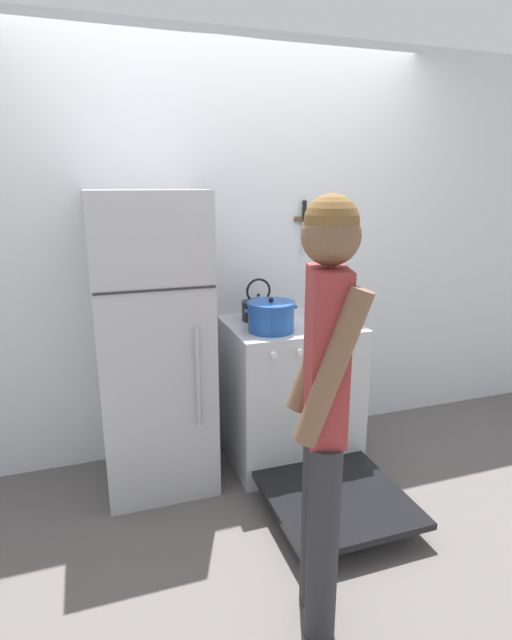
{
  "coord_description": "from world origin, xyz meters",
  "views": [
    {
      "loc": [
        -0.82,
        -2.99,
        1.71
      ],
      "look_at": [
        0.03,
        -0.47,
        0.97
      ],
      "focal_mm": 28.0,
      "sensor_mm": 36.0,
      "label": 1
    }
  ],
  "objects_px": {
    "refrigerator": "(152,344)",
    "dutch_oven_pot": "(271,316)",
    "utensil_jar": "(310,303)",
    "tea_kettle": "(259,307)",
    "stove_range": "(291,394)",
    "person": "(324,401)"
  },
  "relations": [
    {
      "from": "refrigerator",
      "to": "dutch_oven_pot",
      "type": "bearing_deg",
      "value": -12.18
    },
    {
      "from": "dutch_oven_pot",
      "to": "utensil_jar",
      "type": "height_order",
      "value": "utensil_jar"
    },
    {
      "from": "stove_range",
      "to": "utensil_jar",
      "type": "height_order",
      "value": "utensil_jar"
    },
    {
      "from": "stove_range",
      "to": "dutch_oven_pot",
      "type": "distance_m",
      "value": 0.57
    },
    {
      "from": "refrigerator",
      "to": "dutch_oven_pot",
      "type": "xyz_separation_m",
      "value": [
        0.65,
        -0.14,
        0.14
      ]
    },
    {
      "from": "refrigerator",
      "to": "stove_range",
      "type": "height_order",
      "value": "refrigerator"
    },
    {
      "from": "stove_range",
      "to": "person",
      "type": "relative_size",
      "value": 0.8
    },
    {
      "from": "tea_kettle",
      "to": "utensil_jar",
      "type": "bearing_deg",
      "value": 1.08
    },
    {
      "from": "person",
      "to": "dutch_oven_pot",
      "type": "bearing_deg",
      "value": 6.67
    },
    {
      "from": "stove_range",
      "to": "tea_kettle",
      "type": "distance_m",
      "value": 0.57
    },
    {
      "from": "tea_kettle",
      "to": "person",
      "type": "xyz_separation_m",
      "value": [
        -0.21,
        -1.33,
        -0.01
      ]
    },
    {
      "from": "refrigerator",
      "to": "tea_kettle",
      "type": "xyz_separation_m",
      "value": [
        0.67,
        0.11,
        0.13
      ]
    },
    {
      "from": "refrigerator",
      "to": "stove_range",
      "type": "xyz_separation_m",
      "value": [
        0.82,
        -0.05,
        -0.39
      ]
    },
    {
      "from": "utensil_jar",
      "to": "person",
      "type": "distance_m",
      "value": 1.45
    },
    {
      "from": "dutch_oven_pot",
      "to": "person",
      "type": "xyz_separation_m",
      "value": [
        -0.2,
        -1.07,
        -0.02
      ]
    },
    {
      "from": "stove_range",
      "to": "dutch_oven_pot",
      "type": "xyz_separation_m",
      "value": [
        -0.17,
        -0.09,
        0.53
      ]
    },
    {
      "from": "tea_kettle",
      "to": "person",
      "type": "bearing_deg",
      "value": -98.93
    },
    {
      "from": "refrigerator",
      "to": "person",
      "type": "height_order",
      "value": "person"
    },
    {
      "from": "refrigerator",
      "to": "utensil_jar",
      "type": "distance_m",
      "value": 1.03
    },
    {
      "from": "utensil_jar",
      "to": "stove_range",
      "type": "bearing_deg",
      "value": -138.04
    },
    {
      "from": "utensil_jar",
      "to": "dutch_oven_pot",
      "type": "bearing_deg",
      "value": -144.36
    },
    {
      "from": "dutch_oven_pot",
      "to": "tea_kettle",
      "type": "bearing_deg",
      "value": 87.02
    }
  ]
}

